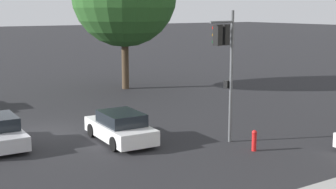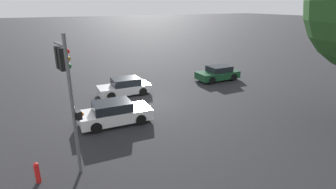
# 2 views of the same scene
# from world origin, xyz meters

# --- Properties ---
(ground_plane) EXTENTS (300.00, 300.00, 0.00)m
(ground_plane) POSITION_xyz_m (0.00, 0.00, 0.00)
(ground_plane) COLOR black
(traffic_signal) EXTENTS (0.73, 1.58, 5.95)m
(traffic_signal) POSITION_xyz_m (6.12, 6.26, 4.12)
(traffic_signal) COLOR #515456
(traffic_signal) RESTS_ON ground_plane
(crossing_car_0) EXTENTS (4.36, 2.10, 1.40)m
(crossing_car_0) POSITION_xyz_m (3.33, 2.50, 0.66)
(crossing_car_0) COLOR silver
(crossing_car_0) RESTS_ON ground_plane
(fire_hydrant) EXTENTS (0.22, 0.22, 0.92)m
(fire_hydrant) POSITION_xyz_m (7.76, 6.64, 0.49)
(fire_hydrant) COLOR red
(fire_hydrant) RESTS_ON ground_plane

